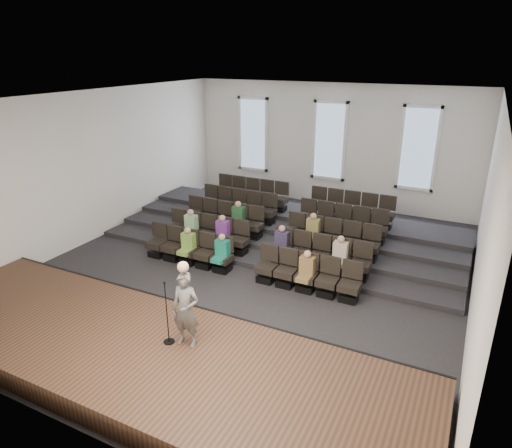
# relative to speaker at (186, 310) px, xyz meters

# --- Properties ---
(ground) EXTENTS (14.00, 14.00, 0.00)m
(ground) POSITION_rel_speaker_xyz_m (-0.83, 4.63, -1.31)
(ground) COLOR black
(ground) RESTS_ON ground
(ceiling) EXTENTS (12.00, 14.00, 0.02)m
(ceiling) POSITION_rel_speaker_xyz_m (-0.83, 4.63, 3.70)
(ceiling) COLOR white
(ceiling) RESTS_ON ground
(wall_back) EXTENTS (12.00, 0.04, 5.00)m
(wall_back) POSITION_rel_speaker_xyz_m (-0.83, 11.65, 1.19)
(wall_back) COLOR silver
(wall_back) RESTS_ON ground
(wall_front) EXTENTS (12.00, 0.04, 5.00)m
(wall_front) POSITION_rel_speaker_xyz_m (-0.83, -2.39, 1.19)
(wall_front) COLOR silver
(wall_front) RESTS_ON ground
(wall_left) EXTENTS (0.04, 14.00, 5.00)m
(wall_left) POSITION_rel_speaker_xyz_m (-6.85, 4.63, 1.19)
(wall_left) COLOR silver
(wall_left) RESTS_ON ground
(wall_right) EXTENTS (0.04, 14.00, 5.00)m
(wall_right) POSITION_rel_speaker_xyz_m (5.19, 4.63, 1.19)
(wall_right) COLOR silver
(wall_right) RESTS_ON ground
(stage) EXTENTS (11.80, 3.60, 0.50)m
(stage) POSITION_rel_speaker_xyz_m (-0.83, -0.47, -1.06)
(stage) COLOR #472E1E
(stage) RESTS_ON ground
(stage_lip) EXTENTS (11.80, 0.06, 0.52)m
(stage_lip) POSITION_rel_speaker_xyz_m (-0.83, 1.30, -1.06)
(stage_lip) COLOR black
(stage_lip) RESTS_ON ground
(risers) EXTENTS (11.80, 4.80, 0.60)m
(risers) POSITION_rel_speaker_xyz_m (-0.83, 7.80, -1.11)
(risers) COLOR black
(risers) RESTS_ON ground
(seating_rows) EXTENTS (6.80, 4.70, 1.67)m
(seating_rows) POSITION_rel_speaker_xyz_m (-0.83, 6.17, -0.63)
(seating_rows) COLOR black
(seating_rows) RESTS_ON ground
(windows) EXTENTS (8.44, 0.10, 3.24)m
(windows) POSITION_rel_speaker_xyz_m (-0.83, 11.58, 1.39)
(windows) COLOR white
(windows) RESTS_ON wall_back
(audience) EXTENTS (5.45, 2.64, 1.10)m
(audience) POSITION_rel_speaker_xyz_m (-0.98, 4.97, -0.50)
(audience) COLOR #76A441
(audience) RESTS_ON seating_rows
(speaker) EXTENTS (0.63, 0.45, 1.62)m
(speaker) POSITION_rel_speaker_xyz_m (0.00, 0.00, 0.00)
(speaker) COLOR #555451
(speaker) RESTS_ON stage
(mic_stand) EXTENTS (0.24, 0.24, 1.43)m
(mic_stand) POSITION_rel_speaker_xyz_m (-0.38, -0.13, -0.39)
(mic_stand) COLOR black
(mic_stand) RESTS_ON stage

